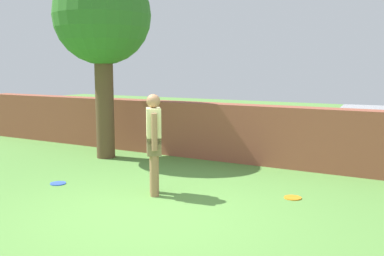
# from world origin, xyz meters

# --- Properties ---
(ground_plane) EXTENTS (40.00, 40.00, 0.00)m
(ground_plane) POSITION_xyz_m (0.00, 0.00, 0.00)
(ground_plane) COLOR #568C3D
(brick_wall) EXTENTS (13.26, 0.50, 1.24)m
(brick_wall) POSITION_xyz_m (-1.50, 3.77, 0.62)
(brick_wall) COLOR brown
(brick_wall) RESTS_ON ground
(tree) EXTENTS (2.13, 2.13, 4.21)m
(tree) POSITION_xyz_m (-3.09, 2.67, 3.07)
(tree) COLOR brown
(tree) RESTS_ON ground
(person) EXTENTS (0.39, 0.45, 1.62)m
(person) POSITION_xyz_m (-0.49, 0.79, 0.90)
(person) COLOR #9E704C
(person) RESTS_ON ground
(frisbee_orange) EXTENTS (0.27, 0.27, 0.02)m
(frisbee_orange) POSITION_xyz_m (1.53, 1.66, 0.01)
(frisbee_orange) COLOR orange
(frisbee_orange) RESTS_ON ground
(frisbee_blue) EXTENTS (0.27, 0.27, 0.02)m
(frisbee_blue) POSITION_xyz_m (-2.32, 0.47, 0.01)
(frisbee_blue) COLOR blue
(frisbee_blue) RESTS_ON ground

